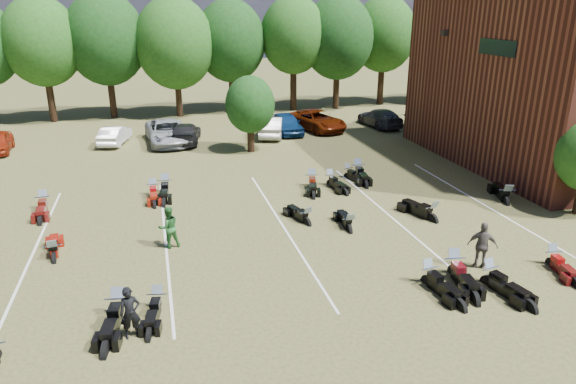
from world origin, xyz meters
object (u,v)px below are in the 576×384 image
object	(u,v)px
person_black	(130,313)
motorcycle_3	(428,284)
car_4	(286,123)
motorcycle_7	(55,260)
person_green	(169,227)
person_grey	(483,245)
motorcycle_14	(45,210)

from	to	relation	value
person_black	motorcycle_3	xyz separation A→B (m)	(9.74, 0.51, -0.79)
car_4	motorcycle_7	xyz separation A→B (m)	(-13.64, -17.79, -0.75)
car_4	person_green	world-z (taller)	person_green
person_green	person_black	bearing A→B (deg)	63.68
person_green	person_grey	xyz separation A→B (m)	(10.87, -4.65, 0.04)
motorcycle_3	person_grey	bearing A→B (deg)	6.54
car_4	person_green	bearing A→B (deg)	-120.04
person_black	person_grey	world-z (taller)	person_grey
person_green	motorcycle_7	size ratio (longest dim) A/B	0.77
person_grey	person_black	bearing A→B (deg)	38.84
person_green	motorcycle_7	distance (m)	4.34
person_green	motorcycle_7	xyz separation A→B (m)	(-4.26, -0.09, -0.85)
motorcycle_7	motorcycle_14	world-z (taller)	motorcycle_14
motorcycle_3	motorcycle_7	distance (m)	13.69
motorcycle_3	motorcycle_7	bearing A→B (deg)	150.44
car_4	person_black	world-z (taller)	person_black
motorcycle_3	person_black	bearing A→B (deg)	175.56
person_green	motorcycle_3	distance (m)	9.97
person_black	motorcycle_7	world-z (taller)	person_black
person_green	motorcycle_3	world-z (taller)	person_green
person_grey	motorcycle_14	bearing A→B (deg)	1.73
person_black	motorcycle_7	distance (m)	6.44
car_4	motorcycle_3	world-z (taller)	car_4
person_black	person_grey	bearing A→B (deg)	-3.25
car_4	person_black	bearing A→B (deg)	-116.63
person_green	motorcycle_14	size ratio (longest dim) A/B	0.71
car_4	person_black	size ratio (longest dim) A/B	2.79
car_4	person_green	size ratio (longest dim) A/B	2.61
person_green	motorcycle_3	bearing A→B (deg)	134.59
person_black	motorcycle_14	distance (m)	12.08
person_grey	motorcycle_7	xyz separation A→B (m)	(-15.12, 4.56, -0.89)
motorcycle_3	motorcycle_7	world-z (taller)	motorcycle_3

